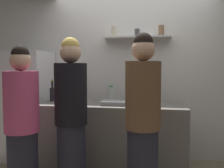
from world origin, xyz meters
TOP-DOWN VIEW (x-y plane):
  - back_wall_assembly at (0.00, 1.25)m, footprint 4.80×0.32m
  - refrigerator at (-1.58, 0.85)m, footprint 0.63×0.69m
  - counter at (-0.20, 0.48)m, footprint 1.86×0.74m
  - baking_pan at (-0.14, 0.35)m, footprint 0.34×0.24m
  - utensil_holder at (0.26, 0.18)m, footprint 0.09×0.09m
  - wine_bottle_green_glass at (-0.80, 0.27)m, footprint 0.07×0.07m
  - wine_bottle_dark_glass at (-1.05, 0.55)m, footprint 0.07×0.07m
  - wine_bottle_amber_glass at (-1.00, 0.66)m, footprint 0.08×0.08m
  - water_bottle_plastic at (-0.26, 0.71)m, footprint 0.09×0.09m
  - person_brown_jacket at (0.24, -0.30)m, footprint 0.34×0.34m
  - person_pink_top at (-0.95, -0.42)m, footprint 0.34×0.34m
  - person_blonde at (-0.52, -0.20)m, footprint 0.34×0.34m

SIDE VIEW (x-z plane):
  - counter at x=-0.20m, z-range 0.00..0.94m
  - person_pink_top at x=-0.95m, z-range -0.01..1.61m
  - refrigerator at x=-1.58m, z-range 0.00..1.64m
  - person_blonde at x=-0.52m, z-range -0.01..1.71m
  - person_brown_jacket at x=0.24m, z-range 0.00..1.73m
  - baking_pan at x=-0.14m, z-range 0.94..0.99m
  - utensil_holder at x=0.26m, z-range 0.89..1.11m
  - water_bottle_plastic at x=-0.26m, z-range 0.93..1.14m
  - wine_bottle_dark_glass at x=-1.05m, z-range 0.90..1.19m
  - wine_bottle_amber_glass at x=-1.00m, z-range 0.90..1.19m
  - wine_bottle_green_glass at x=-0.80m, z-range 0.90..1.19m
  - back_wall_assembly at x=0.00m, z-range 0.00..2.60m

